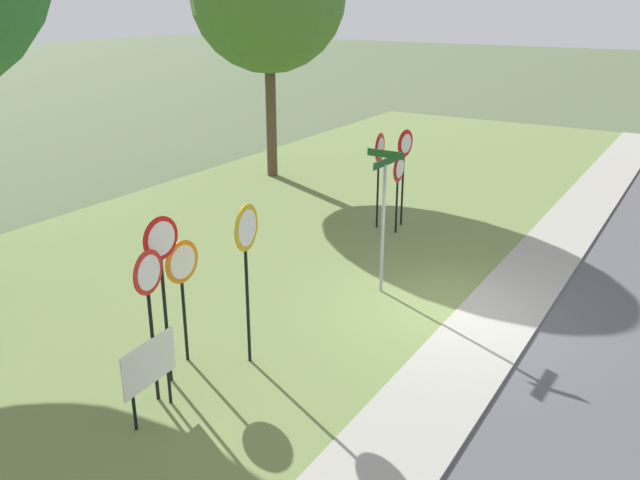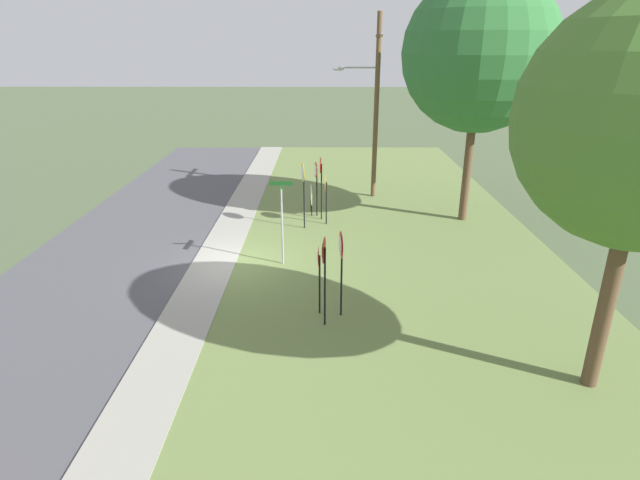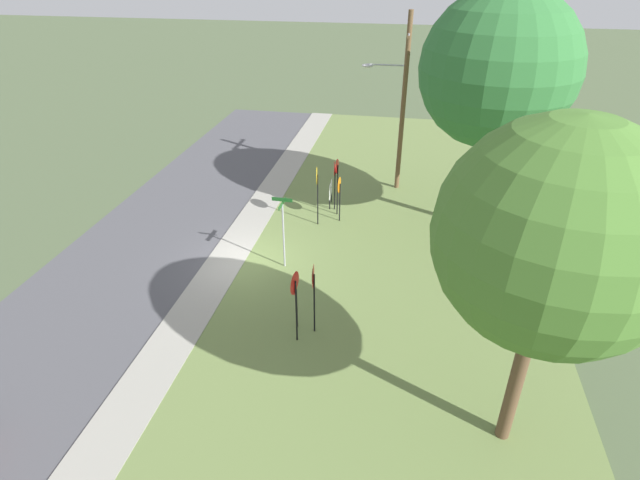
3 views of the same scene
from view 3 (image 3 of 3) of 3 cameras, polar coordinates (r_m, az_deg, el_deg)
The scene contains 16 objects.
ground_plane at distance 21.02m, azimuth -8.57°, elevation -2.50°, with size 160.00×160.00×0.00m, color #4C5B3D.
road_asphalt at distance 22.93m, azimuth -20.02°, elevation -1.16°, with size 44.00×6.40×0.01m, color #4C4C51.
sidewalk_strip at distance 21.26m, azimuth -10.62°, elevation -2.20°, with size 44.00×1.60×0.06m, color #99968C.
grass_median at distance 20.04m, azimuth 7.96°, elevation -4.18°, with size 44.00×12.00×0.04m, color olive.
stop_sign_near_left at distance 22.69m, azimuth -0.34°, elevation 6.50°, with size 0.77×0.16×2.84m.
stop_sign_near_right at distance 23.22m, azimuth 2.23°, elevation 5.75°, with size 0.74×0.10×2.21m.
stop_sign_far_left at distance 23.65m, azimuth 1.97°, elevation 7.41°, with size 0.69×0.10×2.84m.
stop_sign_far_center at distance 24.24m, azimuth 1.66°, elevation 7.38°, with size 0.68×0.14×2.51m.
yield_sign_near_left at distance 16.46m, azimuth -2.86°, elevation -5.53°, with size 0.76×0.10×2.15m.
yield_sign_near_right at distance 16.03m, azimuth -0.79°, elevation -4.94°, with size 0.78×0.13×2.61m.
yield_sign_far_left at distance 15.67m, azimuth -2.91°, elevation -5.80°, with size 0.74×0.13×2.66m.
street_name_post at distance 19.59m, azimuth -4.22°, elevation 1.51°, with size 0.96×0.82×3.07m.
utility_pole at distance 26.17m, azimuth 9.21°, elevation 15.60°, with size 2.10×2.29×8.86m.
notice_board at distance 24.99m, azimuth 1.22°, elevation 5.67°, with size 1.10×0.10×1.25m.
oak_tree_left at distance 22.24m, azimuth 19.69°, elevation 17.84°, with size 6.33×6.33×10.24m.
oak_tree_right at distance 11.37m, azimuth 25.28°, elevation 0.30°, with size 5.10×5.10×8.63m.
Camera 3 is at (16.62, 6.33, 11.21)m, focal length 28.04 mm.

